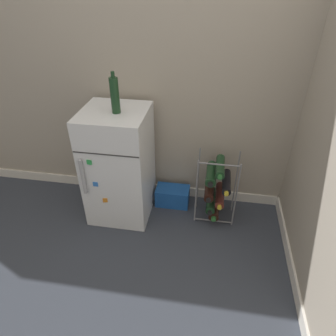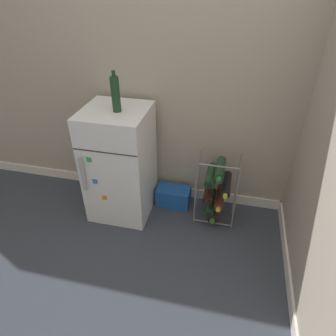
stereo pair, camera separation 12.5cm
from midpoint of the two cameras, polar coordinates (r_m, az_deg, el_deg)
The scene contains 6 objects.
ground_plane at distance 2.41m, azimuth 0.99°, elevation -12.93°, with size 14.00×14.00×0.00m, color #333842.
wall_back at distance 2.27m, azimuth 4.59°, elevation 20.62°, with size 6.80×0.07×2.50m.
mini_fridge at distance 2.40m, azimuth -7.67°, elevation 0.82°, with size 0.48×0.50×0.92m.
wine_rack at distance 2.42m, azimuth 10.49°, elevation -4.33°, with size 0.32×0.33×0.59m.
soda_box at distance 2.65m, azimuth 2.40°, elevation -5.40°, with size 0.29×0.17×0.16m.
fridge_top_bottle at distance 2.11m, azimuth -8.25°, elevation 13.78°, with size 0.06×0.06×0.28m.
Camera 2 is at (0.40, -1.60, 1.76)m, focal length 32.00 mm.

